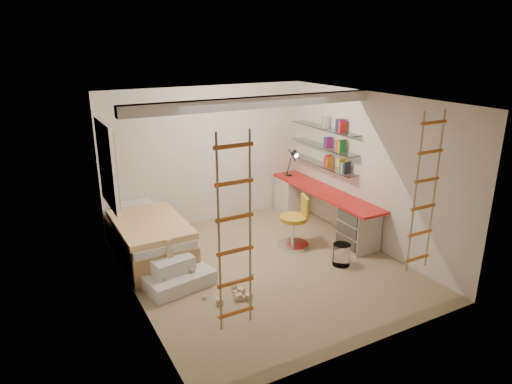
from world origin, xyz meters
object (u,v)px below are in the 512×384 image
desk (322,208)px  play_platform (175,274)px  bed (149,238)px  swivel_chair (295,229)px

desk → play_platform: bearing=-167.5°
bed → play_platform: size_ratio=1.89×
bed → swivel_chair: 2.43m
swivel_chair → play_platform: bearing=-174.0°
swivel_chair → play_platform: 2.24m
bed → swivel_chair: bearing=-19.8°
play_platform → desk: bearing=12.5°
desk → swivel_chair: swivel_chair is taller
desk → swivel_chair: (-0.91, -0.46, -0.07)m
desk → swivel_chair: bearing=-153.1°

